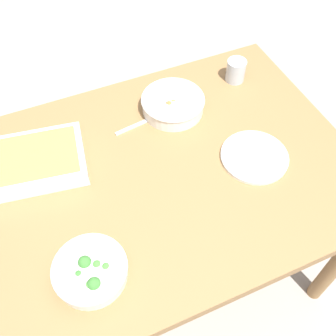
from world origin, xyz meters
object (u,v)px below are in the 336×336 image
Objects in this scene: broccoli_bowl at (90,271)px; spoon_by_broccoli at (82,263)px; stew_bowl at (173,103)px; drink_cup at (236,71)px; baking_dish at (36,161)px; spoon_by_stew at (145,121)px; side_plate at (254,157)px.

spoon_by_broccoli is at bearing 110.22° from broccoli_bowl.
broccoli_bowl is at bearing -133.17° from stew_bowl.
stew_bowl is 2.64× the size of drink_cup.
drink_cup is 0.50× the size of spoon_by_broccoli.
drink_cup is at bearing 8.75° from baking_dish.
broccoli_bowl is 0.57m from spoon_by_stew.
side_plate is (0.60, 0.17, -0.02)m from broccoli_bowl.
side_plate reaches higher than spoon_by_stew.
drink_cup is at bearing 11.11° from stew_bowl.
drink_cup is 0.41m from spoon_by_stew.
side_plate is at bearing 11.88° from spoon_by_broccoli.
drink_cup reaches higher than side_plate.
broccoli_bowl reaches higher than spoon_by_broccoli.
stew_bowl reaches higher than side_plate.
stew_bowl is 1.32× the size of spoon_by_broccoli.
side_plate is (0.15, -0.31, -0.03)m from stew_bowl.
drink_cup is (0.73, 0.53, 0.01)m from broccoli_bowl.
stew_bowl is 1.02× the size of side_plate.
baking_dish is 3.90× the size of drink_cup.
spoon_by_stew is 1.03× the size of spoon_by_broccoli.
side_plate is at bearing -20.47° from baking_dish.
broccoli_bowl is at bearing -143.91° from drink_cup.
stew_bowl is 0.12m from spoon_by_stew.
broccoli_bowl is 0.91m from drink_cup.
drink_cup reaches higher than spoon_by_stew.
side_plate is 0.40m from spoon_by_stew.
drink_cup reaches higher than spoon_by_broccoli.
drink_cup reaches higher than stew_bowl.
broccoli_bowl reaches higher than baking_dish.
baking_dish is at bearing -172.61° from stew_bowl.
broccoli_bowl reaches higher than side_plate.
side_plate reaches higher than spoon_by_broccoli.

